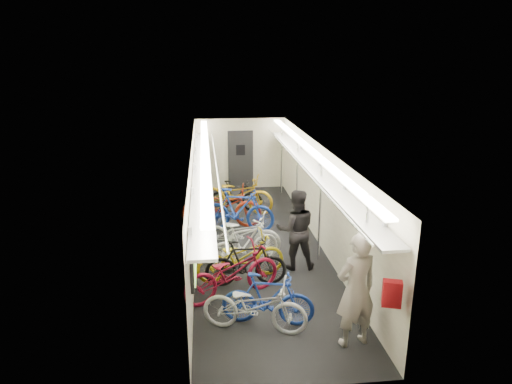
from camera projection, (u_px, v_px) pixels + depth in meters
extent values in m
plane|color=black|center=(258.00, 245.00, 11.07)|extent=(10.00, 10.00, 0.00)
plane|color=white|center=(258.00, 147.00, 10.37)|extent=(10.00, 10.00, 0.00)
plane|color=beige|center=(193.00, 200.00, 10.55)|extent=(0.00, 10.00, 10.00)
plane|color=beige|center=(320.00, 196.00, 10.88)|extent=(0.00, 10.00, 10.00)
plane|color=beige|center=(240.00, 154.00, 15.47)|extent=(3.00, 0.00, 3.00)
plane|color=beige|center=(303.00, 312.00, 5.96)|extent=(3.00, 0.00, 3.00)
cube|color=black|center=(193.00, 256.00, 7.50)|extent=(0.06, 1.10, 0.80)
cube|color=#87CE5A|center=(195.00, 256.00, 7.51)|extent=(0.02, 0.96, 0.66)
cube|color=black|center=(194.00, 212.00, 9.59)|extent=(0.06, 1.10, 0.80)
cube|color=#87CE5A|center=(196.00, 212.00, 9.60)|extent=(0.02, 0.96, 0.66)
cube|color=black|center=(196.00, 184.00, 11.69)|extent=(0.06, 1.10, 0.80)
cube|color=#87CE5A|center=(197.00, 184.00, 11.69)|extent=(0.02, 0.96, 0.66)
cube|color=black|center=(197.00, 164.00, 13.78)|extent=(0.06, 1.10, 0.80)
cube|color=#87CE5A|center=(198.00, 164.00, 13.78)|extent=(0.02, 0.96, 0.66)
cube|color=yellow|center=(194.00, 229.00, 8.53)|extent=(0.02, 0.22, 0.30)
cube|color=yellow|center=(195.00, 194.00, 10.63)|extent=(0.02, 0.22, 0.30)
cube|color=yellow|center=(196.00, 172.00, 12.72)|extent=(0.02, 0.22, 0.30)
cube|color=black|center=(241.00, 160.00, 15.48)|extent=(0.85, 0.08, 2.00)
cube|color=#999BA0|center=(202.00, 170.00, 10.37)|extent=(0.40, 9.70, 0.05)
cube|color=#999BA0|center=(312.00, 166.00, 10.65)|extent=(0.40, 9.70, 0.05)
cylinder|color=silver|center=(216.00, 165.00, 10.38)|extent=(0.04, 9.70, 0.04)
cylinder|color=silver|center=(298.00, 163.00, 10.59)|extent=(0.04, 9.70, 0.04)
cube|color=white|center=(205.00, 151.00, 10.26)|extent=(0.18, 9.60, 0.04)
cube|color=white|center=(309.00, 149.00, 10.52)|extent=(0.18, 9.60, 0.04)
cylinder|color=silver|center=(364.00, 266.00, 7.24)|extent=(0.05, 0.05, 2.38)
cylinder|color=silver|center=(320.00, 209.00, 9.90)|extent=(0.05, 0.05, 2.38)
cylinder|color=silver|center=(297.00, 180.00, 12.28)|extent=(0.05, 0.05, 2.38)
cylinder|color=silver|center=(282.00, 159.00, 14.66)|extent=(0.05, 0.05, 2.38)
imported|color=#B2B3B7|center=(255.00, 306.00, 7.51)|extent=(1.86, 1.11, 0.92)
imported|color=#1A389E|center=(268.00, 299.00, 7.68)|extent=(1.64, 0.79, 0.95)
imported|color=maroon|center=(232.00, 272.00, 8.53)|extent=(2.08, 1.41, 1.03)
imported|color=black|center=(246.00, 263.00, 8.98)|extent=(1.63, 0.50, 0.98)
imported|color=gold|center=(241.00, 257.00, 9.27)|extent=(1.94, 1.00, 0.97)
imported|color=silver|center=(244.00, 244.00, 9.88)|extent=(1.70, 0.97, 0.98)
imported|color=silver|center=(242.00, 233.00, 10.51)|extent=(1.94, 1.19, 0.96)
imported|color=#193797|center=(238.00, 210.00, 11.78)|extent=(1.99, 1.05, 1.15)
imported|color=maroon|center=(221.00, 207.00, 12.09)|extent=(2.22, 1.00, 1.13)
imported|color=black|center=(236.00, 196.00, 13.34)|extent=(1.60, 0.71, 0.93)
imported|color=#BD8C11|center=(237.00, 194.00, 13.18)|extent=(2.26, 1.42, 1.12)
imported|color=gray|center=(356.00, 290.00, 7.02)|extent=(0.78, 0.61, 1.89)
imported|color=black|center=(296.00, 229.00, 9.66)|extent=(0.88, 0.70, 1.75)
cube|color=#AA1119|center=(392.00, 294.00, 6.26)|extent=(0.29, 0.21, 0.38)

